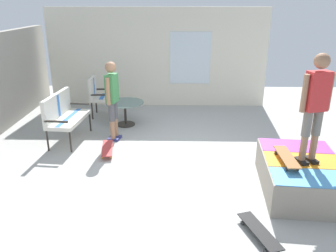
# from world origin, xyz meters

# --- Properties ---
(ground_plane) EXTENTS (12.00, 12.00, 0.10)m
(ground_plane) POSITION_xyz_m (0.00, 0.00, -0.05)
(ground_plane) COLOR #A8A8A3
(house_facade) EXTENTS (0.23, 6.00, 2.68)m
(house_facade) POSITION_xyz_m (3.80, 0.49, 1.34)
(house_facade) COLOR silver
(house_facade) RESTS_ON ground_plane
(skate_ramp) EXTENTS (1.82, 1.99, 0.52)m
(skate_ramp) POSITION_xyz_m (-0.87, -2.02, 0.26)
(skate_ramp) COLOR gray
(skate_ramp) RESTS_ON ground_plane
(patio_bench) EXTENTS (1.29, 0.66, 1.02)m
(patio_bench) POSITION_xyz_m (1.06, 2.34, 0.62)
(patio_bench) COLOR #2D2823
(patio_bench) RESTS_ON ground_plane
(patio_chair_near_house) EXTENTS (0.64, 0.57, 1.02)m
(patio_chair_near_house) POSITION_xyz_m (2.70, 1.97, 0.61)
(patio_chair_near_house) COLOR #2D2823
(patio_chair_near_house) RESTS_ON ground_plane
(patio_table) EXTENTS (0.90, 0.90, 0.57)m
(patio_table) POSITION_xyz_m (2.04, 1.19, 0.40)
(patio_table) COLOR #2D2823
(patio_table) RESTS_ON ground_plane
(person_watching) EXTENTS (0.47, 0.29, 1.67)m
(person_watching) POSITION_xyz_m (1.14, 1.30, 0.97)
(person_watching) COLOR navy
(person_watching) RESTS_ON ground_plane
(person_skater) EXTENTS (0.31, 0.47, 1.64)m
(person_skater) POSITION_xyz_m (-0.94, -2.00, 1.47)
(person_skater) COLOR black
(person_skater) RESTS_ON skate_ramp
(skateboard_by_bench) EXTENTS (0.82, 0.32, 0.10)m
(skateboard_by_bench) POSITION_xyz_m (0.45, 1.33, 0.08)
(skateboard_by_bench) COLOR #B23838
(skateboard_by_bench) RESTS_ON ground_plane
(skateboard_spare) EXTENTS (0.82, 0.44, 0.10)m
(skateboard_spare) POSITION_xyz_m (-2.04, -1.08, 0.08)
(skateboard_spare) COLOR black
(skateboard_spare) RESTS_ON ground_plane
(skateboard_on_ramp) EXTENTS (0.80, 0.21, 0.10)m
(skateboard_on_ramp) POSITION_xyz_m (-0.95, -1.69, 0.60)
(skateboard_on_ramp) COLOR brown
(skateboard_on_ramp) RESTS_ON skate_ramp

